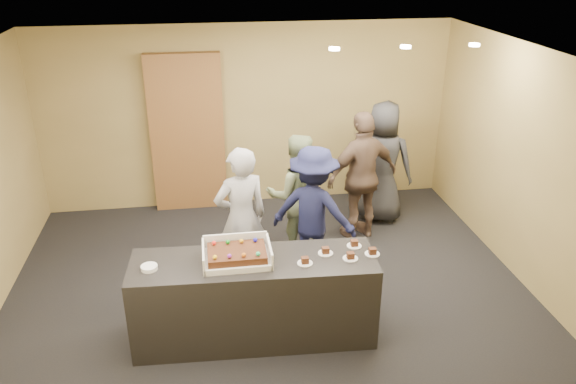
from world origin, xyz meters
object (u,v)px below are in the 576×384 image
object	(u,v)px
person_server_grey	(241,219)
person_navy_man	(313,211)
person_brown_extra	(362,176)
sheet_cake	(237,253)
storage_cabinet	(187,134)
person_dark_suit	(382,162)
person_sage_man	(296,195)
serving_counter	(255,299)
cake_box	(237,256)
plate_stack	(149,268)

from	to	relation	value
person_server_grey	person_navy_man	bearing A→B (deg)	174.38
person_brown_extra	person_navy_man	bearing A→B (deg)	25.66
sheet_cake	person_server_grey	distance (m)	1.01
storage_cabinet	person_dark_suit	size ratio (longest dim) A/B	1.33
sheet_cake	person_dark_suit	bearing A→B (deg)	47.28
person_navy_man	person_brown_extra	world-z (taller)	person_brown_extra
person_server_grey	person_brown_extra	xyz separation A→B (m)	(1.67, 0.92, 0.03)
person_sage_man	person_brown_extra	size ratio (longest dim) A/B	0.90
sheet_cake	person_brown_extra	distance (m)	2.62
person_navy_man	serving_counter	bearing A→B (deg)	83.47
sheet_cake	person_navy_man	xyz separation A→B (m)	(0.98, 1.15, -0.19)
person_server_grey	storage_cabinet	bearing A→B (deg)	-90.54
storage_cabinet	person_sage_man	world-z (taller)	storage_cabinet
person_sage_man	person_navy_man	bearing A→B (deg)	104.67
person_server_grey	person_sage_man	distance (m)	0.99
storage_cabinet	cake_box	world-z (taller)	storage_cabinet
cake_box	person_brown_extra	distance (m)	2.60
plate_stack	person_server_grey	world-z (taller)	person_server_grey
person_sage_man	person_dark_suit	size ratio (longest dim) A/B	0.91
plate_stack	person_server_grey	distance (m)	1.38
storage_cabinet	person_brown_extra	world-z (taller)	storage_cabinet
sheet_cake	person_sage_man	xyz separation A→B (m)	(0.86, 1.65, -0.20)
person_server_grey	person_sage_man	size ratio (longest dim) A/B	1.07
serving_counter	cake_box	size ratio (longest dim) A/B	3.67
sheet_cake	person_brown_extra	xyz separation A→B (m)	(1.79, 1.91, -0.11)
cake_box	sheet_cake	size ratio (longest dim) A/B	1.17
person_brown_extra	person_sage_man	bearing A→B (deg)	-1.83
serving_counter	storage_cabinet	distance (m)	3.35
serving_counter	storage_cabinet	world-z (taller)	storage_cabinet
serving_counter	person_sage_man	xyz separation A→B (m)	(0.70, 1.65, 0.35)
storage_cabinet	cake_box	bearing A→B (deg)	-81.26
person_dark_suit	person_navy_man	bearing A→B (deg)	73.22
cake_box	plate_stack	size ratio (longest dim) A/B	4.15
sheet_cake	plate_stack	distance (m)	0.83
sheet_cake	storage_cabinet	bearing A→B (deg)	98.67
storage_cabinet	person_server_grey	world-z (taller)	storage_cabinet
sheet_cake	person_sage_man	bearing A→B (deg)	62.47
serving_counter	person_brown_extra	xyz separation A→B (m)	(1.63, 1.91, 0.43)
person_navy_man	person_brown_extra	xyz separation A→B (m)	(0.81, 0.76, 0.08)
storage_cabinet	sheet_cake	bearing A→B (deg)	-81.33
sheet_cake	person_brown_extra	world-z (taller)	person_brown_extra
plate_stack	person_navy_man	xyz separation A→B (m)	(1.81, 1.16, -0.11)
person_server_grey	person_navy_man	distance (m)	0.88
storage_cabinet	plate_stack	size ratio (longest dim) A/B	14.76
sheet_cake	person_dark_suit	world-z (taller)	person_dark_suit
storage_cabinet	person_brown_extra	size ratio (longest dim) A/B	1.32
person_brown_extra	sheet_cake	bearing A→B (deg)	29.27
serving_counter	cake_box	distance (m)	0.52
person_dark_suit	sheet_cake	bearing A→B (deg)	75.23
serving_counter	plate_stack	bearing A→B (deg)	-176.57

